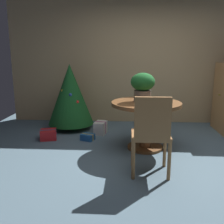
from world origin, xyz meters
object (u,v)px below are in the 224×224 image
object	(u,v)px
gift_box_blue	(88,137)
gift_box_red	(48,134)
holiday_tree	(70,94)
flower_vase	(143,85)
wooden_chair_near	(151,131)
round_dining_table	(146,115)
gift_box_cream	(101,128)

from	to	relation	value
gift_box_blue	gift_box_red	bearing A→B (deg)	178.40
holiday_tree	gift_box_red	xyz separation A→B (m)	(-0.26, -0.69, -0.62)
flower_vase	wooden_chair_near	bearing A→B (deg)	-86.79
wooden_chair_near	gift_box_red	bearing A→B (deg)	142.21
flower_vase	gift_box_blue	world-z (taller)	flower_vase
wooden_chair_near	round_dining_table	bearing A→B (deg)	90.00
round_dining_table	gift_box_blue	size ratio (longest dim) A/B	4.07
round_dining_table	gift_box_cream	bearing A→B (deg)	137.22
flower_vase	gift_box_cream	world-z (taller)	flower_vase
flower_vase	holiday_tree	distance (m)	1.73
gift_box_cream	gift_box_blue	size ratio (longest dim) A/B	1.24
wooden_chair_near	gift_box_blue	xyz separation A→B (m)	(-0.98, 1.29, -0.52)
round_dining_table	gift_box_red	bearing A→B (deg)	167.81
gift_box_red	wooden_chair_near	bearing A→B (deg)	-37.79
wooden_chair_near	gift_box_red	size ratio (longest dim) A/B	2.88
gift_box_cream	flower_vase	bearing A→B (deg)	-43.02
gift_box_cream	wooden_chair_near	bearing A→B (deg)	-64.71
wooden_chair_near	gift_box_cream	xyz separation A→B (m)	(-0.79, 1.68, -0.45)
flower_vase	holiday_tree	world-z (taller)	holiday_tree
wooden_chair_near	gift_box_red	world-z (taller)	wooden_chair_near
wooden_chair_near	gift_box_blue	bearing A→B (deg)	127.26
gift_box_blue	wooden_chair_near	bearing A→B (deg)	-52.74
flower_vase	gift_box_cream	xyz separation A→B (m)	(-0.74, 0.69, -0.90)
holiday_tree	wooden_chair_near	bearing A→B (deg)	-54.53
holiday_tree	gift_box_blue	distance (m)	1.06
flower_vase	gift_box_red	size ratio (longest dim) A/B	1.28
round_dining_table	gift_box_cream	distance (m)	1.17
holiday_tree	round_dining_table	bearing A→B (deg)	-36.54
round_dining_table	holiday_tree	world-z (taller)	holiday_tree
flower_vase	gift_box_blue	bearing A→B (deg)	162.07
holiday_tree	gift_box_red	bearing A→B (deg)	-110.75
gift_box_cream	gift_box_blue	distance (m)	0.44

